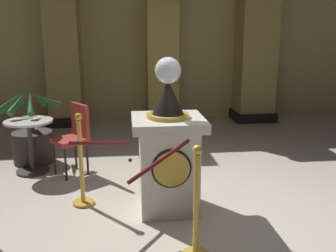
{
  "coord_description": "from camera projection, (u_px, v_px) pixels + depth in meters",
  "views": [
    {
      "loc": [
        -0.77,
        -3.56,
        1.86
      ],
      "look_at": [
        -0.35,
        0.15,
        0.93
      ],
      "focal_mm": 39.53,
      "sensor_mm": 36.0,
      "label": 1
    }
  ],
  "objects": [
    {
      "name": "ground_plane",
      "position": [
        202.0,
        213.0,
        3.97
      ],
      "size": [
        11.12,
        11.12,
        0.0
      ],
      "primitive_type": "plane",
      "color": "beige"
    },
    {
      "name": "back_wall",
      "position": [
        160.0,
        34.0,
        8.07
      ],
      "size": [
        11.12,
        0.16,
        3.76
      ],
      "primitive_type": "cube",
      "color": "tan",
      "rests_on": "ground_plane"
    },
    {
      "name": "pedestal_clock",
      "position": [
        168.0,
        152.0,
        3.92
      ],
      "size": [
        0.75,
        0.75,
        1.64
      ],
      "color": "silver",
      "rests_on": "ground_plane"
    },
    {
      "name": "stanchion_near",
      "position": [
        82.0,
        173.0,
        4.09
      ],
      "size": [
        0.24,
        0.24,
        1.05
      ],
      "color": "gold",
      "rests_on": "ground_plane"
    },
    {
      "name": "stanchion_far",
      "position": [
        196.0,
        220.0,
        3.1
      ],
      "size": [
        0.24,
        0.24,
        1.01
      ],
      "color": "gold",
      "rests_on": "ground_plane"
    },
    {
      "name": "velvet_rope",
      "position": [
        130.0,
        151.0,
        3.49
      ],
      "size": [
        1.14,
        1.14,
        0.22
      ],
      "color": "#591419"
    },
    {
      "name": "column_left",
      "position": [
        63.0,
        38.0,
        7.5
      ],
      "size": [
        0.8,
        0.8,
        3.61
      ],
      "color": "black",
      "rests_on": "ground_plane"
    },
    {
      "name": "column_right",
      "position": [
        256.0,
        38.0,
        7.95
      ],
      "size": [
        0.92,
        0.92,
        3.61
      ],
      "color": "black",
      "rests_on": "ground_plane"
    },
    {
      "name": "column_centre_rear",
      "position": [
        162.0,
        38.0,
        7.72
      ],
      "size": [
        0.77,
        0.77,
        3.61
      ],
      "color": "black",
      "rests_on": "ground_plane"
    },
    {
      "name": "potted_palm_left",
      "position": [
        32.0,
        140.0,
        5.46
      ],
      "size": [
        0.88,
        0.84,
        1.12
      ],
      "color": "#2D2823",
      "rests_on": "ground_plane"
    },
    {
      "name": "cafe_table",
      "position": [
        30.0,
        139.0,
        5.04
      ],
      "size": [
        0.64,
        0.64,
        0.74
      ],
      "color": "#332D28",
      "rests_on": "ground_plane"
    },
    {
      "name": "cafe_chair_red",
      "position": [
        74.0,
        133.0,
        4.98
      ],
      "size": [
        0.56,
        0.56,
        0.96
      ],
      "color": "black",
      "rests_on": "ground_plane"
    }
  ]
}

